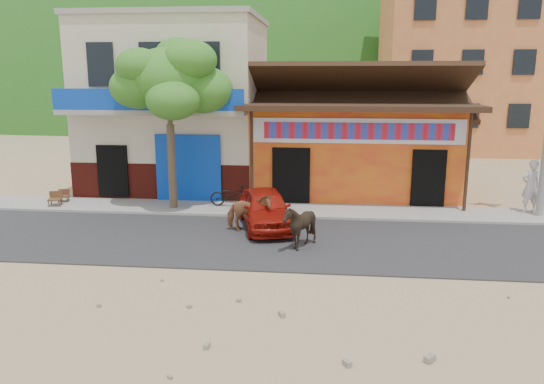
{
  "coord_description": "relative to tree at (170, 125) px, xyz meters",
  "views": [
    {
      "loc": [
        0.93,
        -12.42,
        4.87
      ],
      "look_at": [
        -0.7,
        3.0,
        1.4
      ],
      "focal_mm": 35.0,
      "sensor_mm": 36.0,
      "label": 1
    }
  ],
  "objects": [
    {
      "name": "pedestrian",
      "position": [
        12.58,
        0.6,
        -2.07
      ],
      "size": [
        0.77,
        0.6,
        1.87
      ],
      "primitive_type": "imported",
      "rotation": [
        0.0,
        0.0,
        3.39
      ],
      "color": "silver",
      "rests_on": "sidewalk"
    },
    {
      "name": "cafe_building",
      "position": [
        -0.9,
        4.2,
        0.38
      ],
      "size": [
        7.0,
        6.0,
        7.0
      ],
      "primitive_type": "cube",
      "color": "beige",
      "rests_on": "ground"
    },
    {
      "name": "dance_club",
      "position": [
        6.6,
        4.2,
        -1.32
      ],
      "size": [
        8.0,
        6.0,
        3.6
      ],
      "primitive_type": "cube",
      "color": "orange",
      "rests_on": "ground"
    },
    {
      "name": "road",
      "position": [
        4.6,
        -3.3,
        -3.1
      ],
      "size": [
        60.0,
        5.0,
        0.04
      ],
      "primitive_type": "cube",
      "color": "#28282B",
      "rests_on": "ground"
    },
    {
      "name": "hillside",
      "position": [
        4.6,
        64.2,
        8.88
      ],
      "size": [
        100.0,
        40.0,
        24.0
      ],
      "primitive_type": "ellipsoid",
      "color": "#194C14",
      "rests_on": "ground"
    },
    {
      "name": "cafe_chair_left",
      "position": [
        -4.4,
        -0.24,
        -2.52
      ],
      "size": [
        0.54,
        0.54,
        0.96
      ],
      "primitive_type": null,
      "rotation": [
        0.0,
        0.0,
        0.24
      ],
      "color": "#4C3619",
      "rests_on": "sidewalk"
    },
    {
      "name": "apartment_front",
      "position": [
        13.6,
        18.2,
        2.88
      ],
      "size": [
        9.0,
        9.0,
        12.0
      ],
      "primitive_type": "cube",
      "color": "#CC723F",
      "rests_on": "ground"
    },
    {
      "name": "red_car",
      "position": [
        3.6,
        -1.91,
        -2.46
      ],
      "size": [
        2.39,
        3.91,
        1.24
      ],
      "primitive_type": "imported",
      "rotation": [
        0.0,
        0.0,
        0.27
      ],
      "color": "#9F150B",
      "rests_on": "road"
    },
    {
      "name": "tree",
      "position": [
        0.0,
        0.0,
        0.0
      ],
      "size": [
        3.0,
        3.0,
        6.0
      ],
      "primitive_type": null,
      "color": "#2D721E",
      "rests_on": "sidewalk"
    },
    {
      "name": "scooter",
      "position": [
        2.07,
        0.35,
        -2.59
      ],
      "size": [
        1.59,
        0.62,
        0.82
      ],
      "primitive_type": "imported",
      "rotation": [
        0.0,
        0.0,
        1.52
      ],
      "color": "black",
      "rests_on": "sidewalk"
    },
    {
      "name": "cow_dark",
      "position": [
        4.8,
        -3.93,
        -2.42
      ],
      "size": [
        1.47,
        1.38,
        1.32
      ],
      "primitive_type": "imported",
      "rotation": [
        0.0,
        0.0,
        -1.27
      ],
      "color": "black",
      "rests_on": "road"
    },
    {
      "name": "cafe_chair_right",
      "position": [
        -4.4,
        0.4,
        -2.58
      ],
      "size": [
        0.49,
        0.49,
        0.85
      ],
      "primitive_type": null,
      "rotation": [
        0.0,
        0.0,
        0.28
      ],
      "color": "#502C1A",
      "rests_on": "sidewalk"
    },
    {
      "name": "cow_tan",
      "position": [
        3.16,
        -2.52,
        -2.46
      ],
      "size": [
        1.48,
        0.72,
        1.23
      ],
      "primitive_type": "imported",
      "rotation": [
        0.0,
        0.0,
        1.54
      ],
      "color": "#955E3B",
      "rests_on": "road"
    },
    {
      "name": "ground",
      "position": [
        4.6,
        -5.8,
        -3.12
      ],
      "size": [
        120.0,
        120.0,
        0.0
      ],
      "primitive_type": "plane",
      "color": "#9E825B",
      "rests_on": "ground"
    },
    {
      "name": "sidewalk",
      "position": [
        4.6,
        0.2,
        -3.06
      ],
      "size": [
        60.0,
        2.0,
        0.12
      ],
      "primitive_type": "cube",
      "color": "gray",
      "rests_on": "ground"
    }
  ]
}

